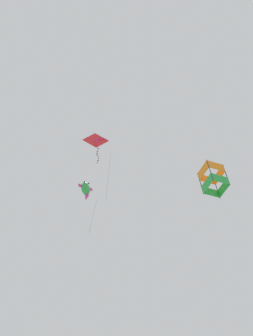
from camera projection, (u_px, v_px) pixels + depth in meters
kite_diamond_upper_right at (96, 141)px, 45.07m from camera, size 2.93×1.92×8.99m
kite_box_low_drifter at (213, 179)px, 35.52m from camera, size 2.43×2.27×2.54m
kite_fish_mid_left at (86, 189)px, 41.38m from camera, size 1.78×1.32×5.77m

